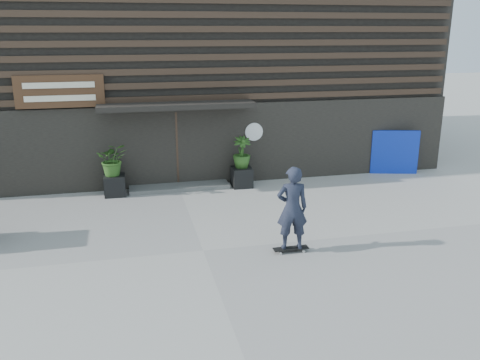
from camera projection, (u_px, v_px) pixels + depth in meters
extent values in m
plane|color=#9D9A95|center=(203.00, 251.00, 11.06)|extent=(80.00, 80.00, 0.00)
cube|color=#50504D|center=(179.00, 187.00, 15.34)|extent=(3.00, 0.80, 0.12)
cube|color=black|center=(115.00, 185.00, 14.67)|extent=(0.60, 0.60, 0.60)
imported|color=#2D591E|center=(113.00, 159.00, 14.45)|extent=(0.86, 0.75, 0.96)
cube|color=black|center=(242.00, 177.00, 15.49)|extent=(0.60, 0.60, 0.60)
imported|color=#2D591E|center=(242.00, 152.00, 15.27)|extent=(0.54, 0.54, 0.96)
cube|color=#0D25AB|center=(395.00, 152.00, 16.79)|extent=(1.53, 0.51, 1.46)
cube|color=black|center=(160.00, 47.00, 19.24)|extent=(18.00, 10.00, 8.00)
cube|color=black|center=(177.00, 146.00, 15.31)|extent=(18.00, 0.12, 2.50)
cube|color=#38281E|center=(175.00, 99.00, 14.84)|extent=(17.60, 0.08, 0.18)
cube|color=#38281E|center=(175.00, 85.00, 14.73)|extent=(17.60, 0.08, 0.18)
cube|color=#38281E|center=(174.00, 71.00, 14.61)|extent=(17.60, 0.08, 0.18)
cube|color=#38281E|center=(174.00, 57.00, 14.50)|extent=(17.60, 0.08, 0.18)
cube|color=#38281E|center=(173.00, 43.00, 14.39)|extent=(17.60, 0.08, 0.18)
cube|color=#38281E|center=(173.00, 29.00, 14.28)|extent=(17.60, 0.08, 0.18)
cube|color=#38281E|center=(172.00, 14.00, 14.16)|extent=(17.60, 0.08, 0.18)
cube|color=#38281E|center=(172.00, 0.00, 14.05)|extent=(17.60, 0.08, 0.18)
cube|color=black|center=(177.00, 105.00, 14.53)|extent=(4.50, 1.00, 0.15)
cube|color=black|center=(176.00, 148.00, 15.49)|extent=(2.40, 0.30, 2.30)
cube|color=#38281E|center=(177.00, 149.00, 15.32)|extent=(0.06, 0.10, 2.30)
cube|color=#472B19|center=(60.00, 91.00, 13.99)|extent=(2.40, 0.10, 0.90)
cube|color=beige|center=(59.00, 85.00, 13.87)|extent=(1.90, 0.02, 0.16)
cube|color=beige|center=(60.00, 98.00, 13.98)|extent=(1.90, 0.02, 0.16)
cylinder|color=white|center=(254.00, 132.00, 15.65)|extent=(0.56, 0.03, 0.56)
cube|color=black|center=(291.00, 248.00, 10.97)|extent=(0.78, 0.20, 0.02)
cylinder|color=#B0B0AB|center=(281.00, 254.00, 10.84)|extent=(0.06, 0.03, 0.06)
cylinder|color=#B7B7B2|center=(278.00, 250.00, 11.03)|extent=(0.06, 0.03, 0.06)
cylinder|color=#A0A09C|center=(304.00, 251.00, 10.95)|extent=(0.06, 0.03, 0.06)
cylinder|color=#B3B4AE|center=(301.00, 248.00, 11.14)|extent=(0.06, 0.03, 0.06)
imported|color=black|center=(292.00, 208.00, 10.71)|extent=(0.72, 0.52, 1.83)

